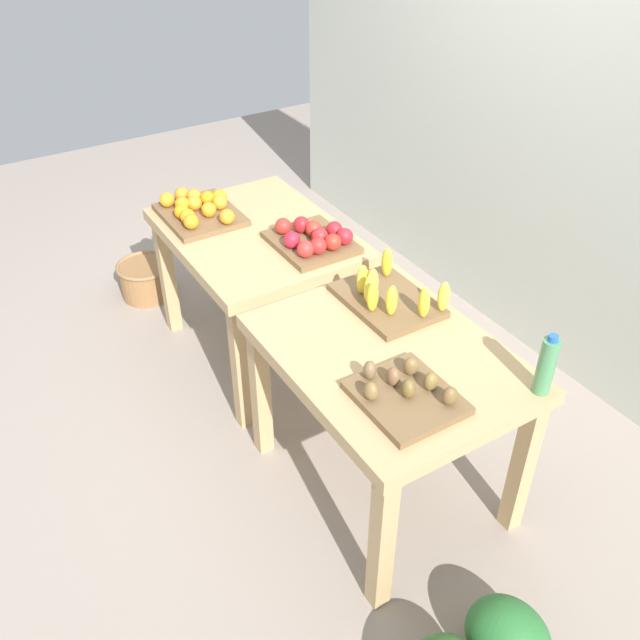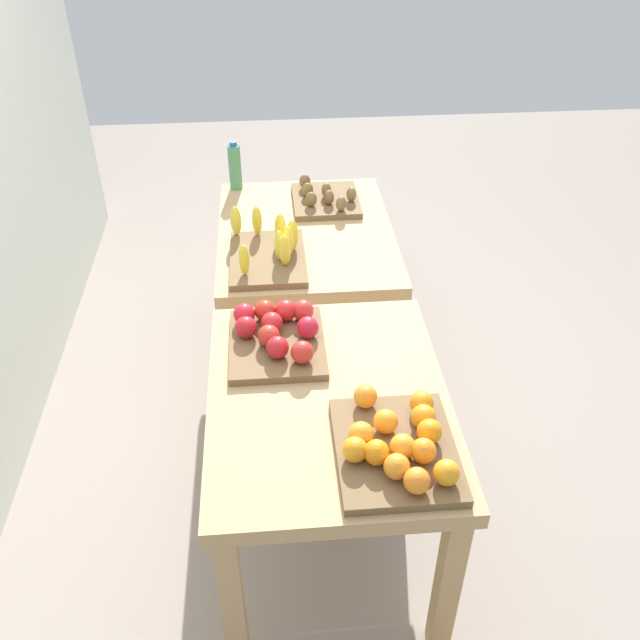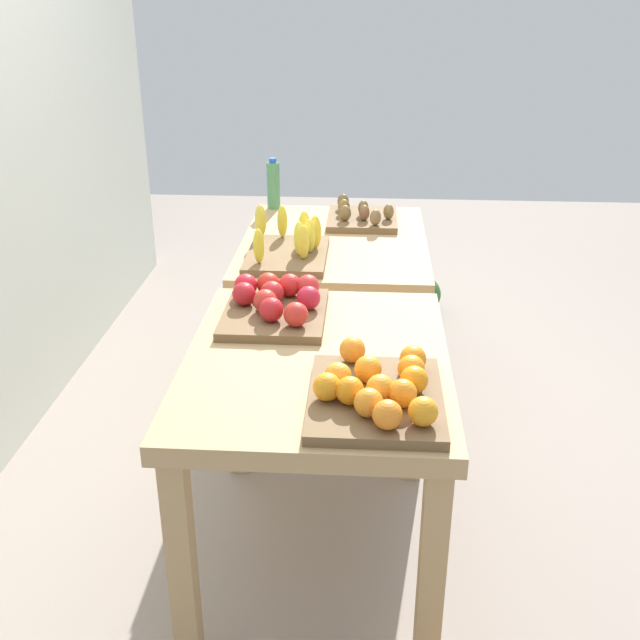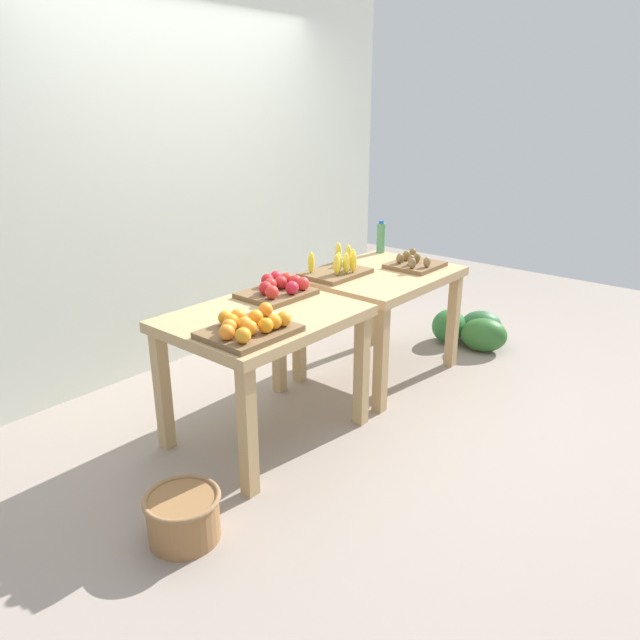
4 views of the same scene
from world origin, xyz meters
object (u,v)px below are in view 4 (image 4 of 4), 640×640
at_px(watermelon_pile, 471,329).
at_px(orange_bin, 249,327).
at_px(wicker_basket, 183,516).
at_px(apple_bin, 279,288).
at_px(display_table_left, 264,332).
at_px(water_bottle, 381,238).
at_px(display_table_right, 380,287).
at_px(banana_crate, 337,268).
at_px(kiwi_bin, 414,263).

bearing_deg(watermelon_pile, orange_bin, 177.94).
bearing_deg(wicker_basket, apple_bin, 23.68).
bearing_deg(display_table_left, water_bottle, 11.50).
xyz_separation_m(display_table_right, wicker_basket, (-1.99, -0.35, -0.53)).
xyz_separation_m(orange_bin, apple_bin, (0.57, 0.34, 0.00)).
relative_size(apple_bin, banana_crate, 0.90).
relative_size(display_table_left, watermelon_pile, 1.54).
distance_m(watermelon_pile, wicker_basket, 2.93).
xyz_separation_m(orange_bin, watermelon_pile, (2.33, -0.08, -0.67)).
bearing_deg(water_bottle, banana_crate, -168.34).
bearing_deg(water_bottle, orange_bin, -164.85).
xyz_separation_m(apple_bin, wicker_basket, (-1.16, -0.51, -0.68)).
distance_m(banana_crate, wicker_basket, 1.94).
distance_m(water_bottle, watermelon_pile, 1.06).
relative_size(apple_bin, wicker_basket, 1.17).
xyz_separation_m(display_table_left, water_bottle, (1.59, 0.32, 0.23)).
distance_m(apple_bin, water_bottle, 1.31).
bearing_deg(apple_bin, wicker_basket, -156.32).
height_order(orange_bin, kiwi_bin, orange_bin).
xyz_separation_m(orange_bin, kiwi_bin, (1.65, 0.07, -0.01)).
relative_size(orange_bin, wicker_basket, 1.34).
distance_m(display_table_right, water_bottle, 0.61).
distance_m(display_table_left, kiwi_bin, 1.38).
bearing_deg(display_table_left, orange_bin, -146.77).
bearing_deg(kiwi_bin, display_table_left, 175.22).
distance_m(orange_bin, banana_crate, 1.20).
relative_size(display_table_left, banana_crate, 2.35).
xyz_separation_m(apple_bin, kiwi_bin, (1.08, -0.27, -0.02)).
height_order(kiwi_bin, water_bottle, water_bottle).
bearing_deg(orange_bin, kiwi_bin, 2.34).
relative_size(display_table_left, orange_bin, 2.27).
relative_size(display_table_left, kiwi_bin, 2.89).
bearing_deg(kiwi_bin, display_table_right, 155.29).
height_order(banana_crate, kiwi_bin, banana_crate).
bearing_deg(banana_crate, apple_bin, -178.44).
bearing_deg(apple_bin, banana_crate, 1.56).
bearing_deg(display_table_left, banana_crate, 11.37).
distance_m(display_table_left, watermelon_pile, 2.14).
height_order(watermelon_pile, wicker_basket, watermelon_pile).
relative_size(orange_bin, water_bottle, 1.85).
relative_size(display_table_right, wicker_basket, 3.04).
bearing_deg(watermelon_pile, kiwi_bin, 167.62).
bearing_deg(apple_bin, water_bottle, 7.21).
bearing_deg(apple_bin, display_table_right, -10.79).
relative_size(banana_crate, water_bottle, 1.78).
bearing_deg(kiwi_bin, water_bottle, 63.55).
bearing_deg(display_table_right, water_bottle, 34.70).
height_order(display_table_right, orange_bin, orange_bin).
height_order(kiwi_bin, wicker_basket, kiwi_bin).
bearing_deg(wicker_basket, display_table_left, 21.88).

